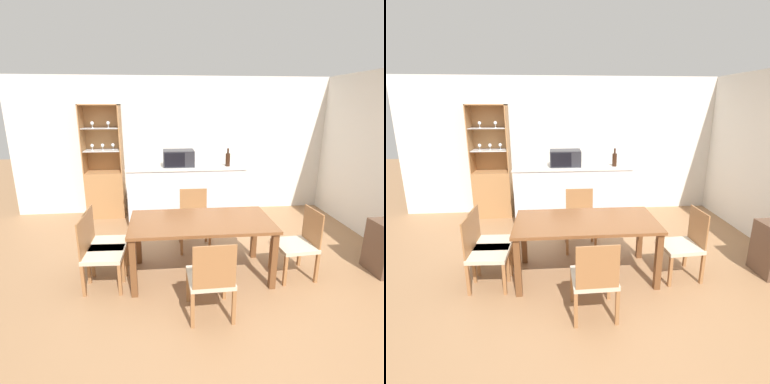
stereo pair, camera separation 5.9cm
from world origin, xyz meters
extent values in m
plane|color=#936B47|center=(0.00, 0.00, 0.00)|extent=(18.00, 18.00, 0.00)
cube|color=silver|center=(0.00, 2.63, 1.27)|extent=(6.80, 0.06, 2.55)
cube|color=silver|center=(-0.23, 1.89, 0.51)|extent=(1.95, 0.61, 1.01)
cube|color=beige|center=(-0.23, 1.89, 1.03)|extent=(1.98, 0.64, 0.03)
cube|color=#A37042|center=(-1.70, 2.40, 0.43)|extent=(0.68, 0.39, 0.85)
cube|color=#A37042|center=(-1.70, 2.59, 1.46)|extent=(0.68, 0.02, 1.20)
cube|color=#A37042|center=(-2.03, 2.40, 1.46)|extent=(0.02, 0.39, 1.20)
cube|color=#A37042|center=(-1.36, 2.40, 1.46)|extent=(0.02, 0.39, 1.20)
cube|color=#A37042|center=(-1.70, 2.40, 2.05)|extent=(0.68, 0.39, 0.02)
cube|color=white|center=(-1.70, 2.40, 1.25)|extent=(0.64, 0.35, 0.01)
cube|color=white|center=(-1.70, 2.40, 1.65)|extent=(0.64, 0.35, 0.01)
cylinder|color=white|center=(-1.88, 2.41, 1.26)|extent=(0.04, 0.04, 0.01)
cylinder|color=white|center=(-1.88, 2.41, 1.29)|extent=(0.01, 0.01, 0.06)
sphere|color=white|center=(-1.88, 2.41, 1.34)|extent=(0.06, 0.06, 0.06)
cylinder|color=white|center=(-1.83, 2.36, 1.66)|extent=(0.04, 0.04, 0.01)
cylinder|color=white|center=(-1.83, 2.36, 1.69)|extent=(0.01, 0.01, 0.06)
sphere|color=white|center=(-1.83, 2.36, 1.74)|extent=(0.06, 0.06, 0.06)
cylinder|color=white|center=(-1.70, 2.43, 1.26)|extent=(0.04, 0.04, 0.01)
cylinder|color=white|center=(-1.70, 2.43, 1.29)|extent=(0.01, 0.01, 0.06)
sphere|color=white|center=(-1.70, 2.43, 1.34)|extent=(0.06, 0.06, 0.06)
cylinder|color=white|center=(-1.56, 2.39, 1.66)|extent=(0.04, 0.04, 0.01)
cylinder|color=white|center=(-1.56, 2.39, 1.69)|extent=(0.01, 0.01, 0.06)
sphere|color=white|center=(-1.56, 2.39, 1.74)|extent=(0.06, 0.06, 0.06)
cylinder|color=white|center=(-1.52, 2.46, 1.26)|extent=(0.04, 0.04, 0.01)
cylinder|color=white|center=(-1.52, 2.46, 1.29)|extent=(0.01, 0.01, 0.06)
sphere|color=white|center=(-1.52, 2.46, 1.34)|extent=(0.06, 0.06, 0.06)
cube|color=brown|center=(-0.19, 0.17, 0.71)|extent=(1.69, 0.86, 0.04)
cube|color=brown|center=(-0.97, -0.20, 0.34)|extent=(0.07, 0.07, 0.69)
cube|color=brown|center=(0.60, -0.20, 0.34)|extent=(0.07, 0.07, 0.69)
cube|color=brown|center=(-0.97, 0.54, 0.34)|extent=(0.07, 0.07, 0.69)
cube|color=brown|center=(0.60, 0.54, 0.34)|extent=(0.07, 0.07, 0.69)
cube|color=#C1B299|center=(-0.19, -0.55, 0.40)|extent=(0.45, 0.45, 0.05)
cube|color=#936038|center=(-0.18, -0.76, 0.64)|extent=(0.40, 0.03, 0.43)
cube|color=#936038|center=(-0.39, -0.35, 0.19)|extent=(0.04, 0.04, 0.38)
cube|color=#936038|center=(0.01, -0.34, 0.19)|extent=(0.04, 0.04, 0.38)
cube|color=#936038|center=(-0.38, -0.75, 0.19)|extent=(0.04, 0.04, 0.38)
cube|color=#936038|center=(0.02, -0.74, 0.19)|extent=(0.04, 0.04, 0.38)
cube|color=#C1B299|center=(0.95, 0.04, 0.40)|extent=(0.47, 0.47, 0.05)
cube|color=#936038|center=(1.15, 0.06, 0.64)|extent=(0.05, 0.40, 0.43)
cube|color=#936038|center=(0.76, -0.17, 0.19)|extent=(0.04, 0.04, 0.38)
cube|color=#936038|center=(0.73, 0.23, 0.19)|extent=(0.04, 0.04, 0.38)
cube|color=#936038|center=(1.16, -0.14, 0.19)|extent=(0.04, 0.04, 0.38)
cube|color=#936038|center=(1.13, 0.26, 0.19)|extent=(0.04, 0.04, 0.38)
cube|color=#C1B299|center=(-0.19, 0.89, 0.40)|extent=(0.45, 0.45, 0.05)
cube|color=#936038|center=(-0.18, 1.10, 0.64)|extent=(0.40, 0.02, 0.43)
cube|color=#936038|center=(0.01, 0.69, 0.19)|extent=(0.04, 0.04, 0.38)
cube|color=#936038|center=(-0.39, 0.70, 0.19)|extent=(0.04, 0.04, 0.38)
cube|color=#936038|center=(0.01, 1.09, 0.19)|extent=(0.04, 0.04, 0.38)
cube|color=#936038|center=(-0.38, 1.09, 0.19)|extent=(0.04, 0.04, 0.38)
cube|color=#C1B299|center=(-1.32, 0.04, 0.40)|extent=(0.46, 0.46, 0.05)
cube|color=#936038|center=(-1.53, 0.05, 0.64)|extent=(0.04, 0.40, 0.43)
cube|color=#936038|center=(-1.11, 0.23, 0.19)|extent=(0.04, 0.04, 0.38)
cube|color=#936038|center=(-1.13, -0.16, 0.19)|extent=(0.04, 0.04, 0.38)
cube|color=#936038|center=(-1.51, 0.25, 0.19)|extent=(0.04, 0.04, 0.38)
cube|color=#936038|center=(-1.53, -0.15, 0.19)|extent=(0.04, 0.04, 0.38)
cube|color=#C1B299|center=(-1.32, 0.30, 0.40)|extent=(0.45, 0.45, 0.05)
cube|color=#936038|center=(-1.53, 0.31, 0.64)|extent=(0.03, 0.40, 0.43)
cube|color=#936038|center=(-1.12, 0.49, 0.19)|extent=(0.04, 0.04, 0.38)
cube|color=#936038|center=(-1.13, 0.10, 0.19)|extent=(0.04, 0.04, 0.38)
cube|color=#936038|center=(-1.51, 0.51, 0.19)|extent=(0.04, 0.04, 0.38)
cube|color=#936038|center=(-1.53, 0.11, 0.19)|extent=(0.04, 0.04, 0.38)
cube|color=#232328|center=(-0.35, 1.90, 1.18)|extent=(0.52, 0.37, 0.27)
cube|color=black|center=(-0.43, 1.71, 1.18)|extent=(0.33, 0.01, 0.23)
cylinder|color=black|center=(0.47, 1.79, 1.15)|extent=(0.08, 0.08, 0.22)
cylinder|color=black|center=(0.47, 1.79, 1.30)|extent=(0.03, 0.03, 0.09)
camera|label=1|loc=(-0.62, -3.13, 2.05)|focal=28.00mm
camera|label=2|loc=(-0.56, -3.13, 2.05)|focal=28.00mm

